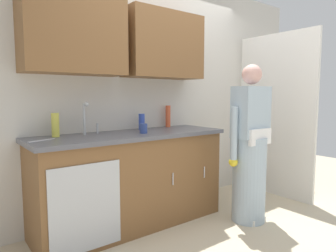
# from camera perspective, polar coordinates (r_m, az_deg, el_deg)

# --- Properties ---
(ground_plane) EXTENTS (9.00, 9.00, 0.00)m
(ground_plane) POSITION_cam_1_polar(r_m,az_deg,el_deg) (3.05, 9.93, -19.65)
(ground_plane) COLOR beige
(kitchen_wall_with_uppers) EXTENTS (4.80, 0.44, 2.70)m
(kitchen_wall_with_uppers) POSITION_cam_1_polar(r_m,az_deg,el_deg) (3.43, -3.68, 8.60)
(kitchen_wall_with_uppers) COLOR beige
(kitchen_wall_with_uppers) RESTS_ON ground
(closet_door_panel) EXTENTS (0.04, 1.10, 2.10)m
(closet_door_panel) POSITION_cam_1_polar(r_m,az_deg,el_deg) (4.16, 19.73, 1.92)
(closet_door_panel) COLOR silver
(closet_door_panel) RESTS_ON ground
(counter_cabinet) EXTENTS (1.90, 0.62, 0.90)m
(counter_cabinet) POSITION_cam_1_polar(r_m,az_deg,el_deg) (3.08, -6.97, -10.43)
(counter_cabinet) COLOR brown
(counter_cabinet) RESTS_ON ground
(countertop) EXTENTS (1.96, 0.66, 0.04)m
(countertop) POSITION_cam_1_polar(r_m,az_deg,el_deg) (2.98, -7.05, -1.71)
(countertop) COLOR #595960
(countertop) RESTS_ON counter_cabinet
(sink) EXTENTS (0.50, 0.36, 0.35)m
(sink) POSITION_cam_1_polar(r_m,az_deg,el_deg) (2.82, -13.76, -2.16)
(sink) COLOR #B7BABF
(sink) RESTS_ON counter_cabinet
(person_at_sink) EXTENTS (0.55, 0.34, 1.62)m
(person_at_sink) POSITION_cam_1_polar(r_m,az_deg,el_deg) (3.22, 15.29, -5.44)
(person_at_sink) COLOR white
(person_at_sink) RESTS_ON ground
(bottle_water_tall) EXTENTS (0.07, 0.07, 0.21)m
(bottle_water_tall) POSITION_cam_1_polar(r_m,az_deg,el_deg) (2.85, -20.66, 0.18)
(bottle_water_tall) COLOR #D8D14C
(bottle_water_tall) RESTS_ON countertop
(bottle_cleaner_spray) EXTENTS (0.06, 0.06, 0.25)m
(bottle_cleaner_spray) POSITION_cam_1_polar(r_m,az_deg,el_deg) (3.51, 0.00, 1.86)
(bottle_cleaner_spray) COLOR #E05933
(bottle_cleaner_spray) RESTS_ON countertop
(bottle_water_short) EXTENTS (0.07, 0.07, 0.17)m
(bottle_water_short) POSITION_cam_1_polar(r_m,az_deg,el_deg) (3.23, -5.03, 0.80)
(bottle_water_short) COLOR #334CB2
(bottle_water_short) RESTS_ON countertop
(cup_by_sink) EXTENTS (0.08, 0.08, 0.09)m
(cup_by_sink) POSITION_cam_1_polar(r_m,az_deg,el_deg) (2.94, -4.69, -0.47)
(cup_by_sink) COLOR #33478C
(cup_by_sink) RESTS_ON countertop
(knife_on_counter) EXTENTS (0.23, 0.11, 0.01)m
(knife_on_counter) POSITION_cam_1_polar(r_m,az_deg,el_deg) (2.67, -22.94, -2.52)
(knife_on_counter) COLOR silver
(knife_on_counter) RESTS_ON countertop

